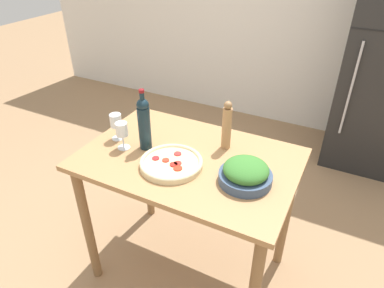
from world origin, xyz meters
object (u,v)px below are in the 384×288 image
(wine_glass_far, at_px, (116,122))
(wine_glass_near, at_px, (122,131))
(pepper_mill, at_px, (227,126))
(homemade_pizza, at_px, (171,163))
(wine_bottle, at_px, (144,123))
(salad_bowl, at_px, (246,173))

(wine_glass_far, bearing_deg, wine_glass_near, -35.72)
(pepper_mill, relative_size, homemade_pizza, 0.86)
(wine_bottle, height_order, salad_bowl, wine_bottle)
(wine_glass_near, relative_size, homemade_pizza, 0.48)
(wine_bottle, bearing_deg, pepper_mill, 27.29)
(wine_glass_far, bearing_deg, wine_bottle, -1.61)
(pepper_mill, bearing_deg, salad_bowl, -50.47)
(wine_glass_near, xyz_separation_m, wine_glass_far, (-0.09, 0.07, 0.00))
(wine_bottle, relative_size, wine_glass_near, 2.22)
(wine_glass_near, xyz_separation_m, homemade_pizza, (0.32, -0.03, -0.09))
(wine_glass_near, xyz_separation_m, salad_bowl, (0.70, 0.02, -0.06))
(homemade_pizza, bearing_deg, wine_glass_near, 175.20)
(wine_bottle, xyz_separation_m, salad_bowl, (0.59, -0.04, -0.11))
(salad_bowl, bearing_deg, wine_bottle, 176.21)
(salad_bowl, bearing_deg, homemade_pizza, -172.93)
(wine_glass_near, distance_m, salad_bowl, 0.70)
(wine_bottle, xyz_separation_m, homemade_pizza, (0.21, -0.09, -0.14))
(wine_glass_near, relative_size, salad_bowl, 0.61)
(wine_glass_near, relative_size, wine_glass_far, 1.00)
(wine_bottle, relative_size, pepper_mill, 1.24)
(pepper_mill, height_order, salad_bowl, pepper_mill)
(homemade_pizza, bearing_deg, wine_glass_far, 167.36)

